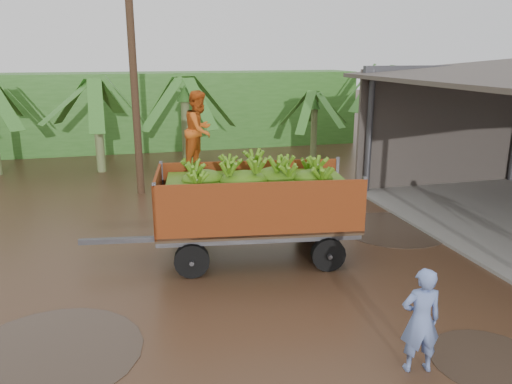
% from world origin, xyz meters
% --- Properties ---
extents(ground, '(100.00, 100.00, 0.00)m').
position_xyz_m(ground, '(0.00, 0.00, 0.00)').
color(ground, black).
rests_on(ground, ground).
extents(hedge_north, '(22.00, 3.00, 3.60)m').
position_xyz_m(hedge_north, '(-2.00, 16.00, 1.80)').
color(hedge_north, '#2D661E').
rests_on(hedge_north, ground).
extents(banana_trailer, '(6.15, 2.69, 3.72)m').
position_xyz_m(banana_trailer, '(0.35, 1.41, 1.34)').
color(banana_trailer, '#A74217').
rests_on(banana_trailer, ground).
extents(man_blue, '(0.64, 0.48, 1.61)m').
position_xyz_m(man_blue, '(1.61, -3.29, 0.81)').
color(man_blue, '#677EBC').
rests_on(man_blue, ground).
extents(utility_pole, '(1.20, 0.24, 8.48)m').
position_xyz_m(utility_pole, '(-1.95, 7.54, 4.30)').
color(utility_pole, '#47301E').
rests_on(utility_pole, ground).
extents(banana_plants, '(24.38, 17.14, 4.06)m').
position_xyz_m(banana_plants, '(-5.18, 7.79, 1.82)').
color(banana_plants, '#2D661E').
rests_on(banana_plants, ground).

